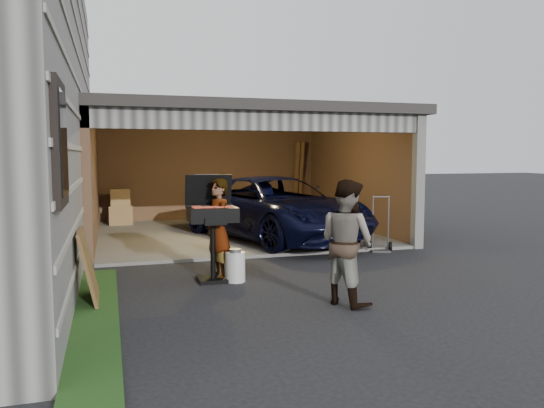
{
  "coord_description": "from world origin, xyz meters",
  "views": [
    {
      "loc": [
        -2.06,
        -5.79,
        1.91
      ],
      "look_at": [
        0.31,
        1.94,
        1.15
      ],
      "focal_mm": 35.0,
      "sensor_mm": 36.0,
      "label": 1
    }
  ],
  "objects_px": {
    "woman": "(218,229)",
    "plywood_panel": "(89,267)",
    "bbq_grill": "(212,218)",
    "minivan": "(276,211)",
    "propane_tank": "(235,267)",
    "man": "(347,242)",
    "hand_truck": "(381,241)"
  },
  "relations": [
    {
      "from": "bbq_grill",
      "to": "minivan",
      "type": "bearing_deg",
      "value": 57.68
    },
    {
      "from": "propane_tank",
      "to": "plywood_panel",
      "type": "xyz_separation_m",
      "value": [
        -2.05,
        -0.66,
        0.26
      ]
    },
    {
      "from": "bbq_grill",
      "to": "propane_tank",
      "type": "xyz_separation_m",
      "value": [
        0.31,
        -0.18,
        -0.73
      ]
    },
    {
      "from": "woman",
      "to": "propane_tank",
      "type": "height_order",
      "value": "woman"
    },
    {
      "from": "woman",
      "to": "hand_truck",
      "type": "bearing_deg",
      "value": 101.59
    },
    {
      "from": "minivan",
      "to": "man",
      "type": "height_order",
      "value": "man"
    },
    {
      "from": "minivan",
      "to": "bbq_grill",
      "type": "relative_size",
      "value": 3.07
    },
    {
      "from": "woman",
      "to": "propane_tank",
      "type": "xyz_separation_m",
      "value": [
        0.21,
        -0.24,
        -0.55
      ]
    },
    {
      "from": "propane_tank",
      "to": "hand_truck",
      "type": "relative_size",
      "value": 0.41
    },
    {
      "from": "minivan",
      "to": "propane_tank",
      "type": "relative_size",
      "value": 10.97
    },
    {
      "from": "woman",
      "to": "plywood_panel",
      "type": "height_order",
      "value": "woman"
    },
    {
      "from": "propane_tank",
      "to": "hand_truck",
      "type": "xyz_separation_m",
      "value": [
        3.32,
        1.61,
        -0.01
      ]
    },
    {
      "from": "woman",
      "to": "man",
      "type": "distance_m",
      "value": 2.22
    },
    {
      "from": "woman",
      "to": "man",
      "type": "xyz_separation_m",
      "value": [
        1.3,
        -1.8,
        0.02
      ]
    },
    {
      "from": "minivan",
      "to": "woman",
      "type": "xyz_separation_m",
      "value": [
        -1.9,
        -3.1,
        0.09
      ]
    },
    {
      "from": "woman",
      "to": "propane_tank",
      "type": "relative_size",
      "value": 3.46
    },
    {
      "from": "bbq_grill",
      "to": "propane_tank",
      "type": "height_order",
      "value": "bbq_grill"
    },
    {
      "from": "minivan",
      "to": "man",
      "type": "xyz_separation_m",
      "value": [
        -0.6,
        -4.91,
        0.12
      ]
    },
    {
      "from": "propane_tank",
      "to": "minivan",
      "type": "bearing_deg",
      "value": 63.19
    },
    {
      "from": "woman",
      "to": "hand_truck",
      "type": "height_order",
      "value": "woman"
    },
    {
      "from": "minivan",
      "to": "plywood_panel",
      "type": "height_order",
      "value": "minivan"
    },
    {
      "from": "woman",
      "to": "minivan",
      "type": "bearing_deg",
      "value": 138.86
    },
    {
      "from": "man",
      "to": "propane_tank",
      "type": "height_order",
      "value": "man"
    },
    {
      "from": "man",
      "to": "propane_tank",
      "type": "relative_size",
      "value": 3.57
    },
    {
      "from": "man",
      "to": "propane_tank",
      "type": "xyz_separation_m",
      "value": [
        -1.09,
        1.56,
        -0.57
      ]
    },
    {
      "from": "propane_tank",
      "to": "woman",
      "type": "bearing_deg",
      "value": 131.37
    },
    {
      "from": "propane_tank",
      "to": "hand_truck",
      "type": "bearing_deg",
      "value": 25.91
    },
    {
      "from": "man",
      "to": "hand_truck",
      "type": "bearing_deg",
      "value": -58.79
    },
    {
      "from": "woman",
      "to": "propane_tank",
      "type": "distance_m",
      "value": 0.64
    },
    {
      "from": "plywood_panel",
      "to": "propane_tank",
      "type": "bearing_deg",
      "value": 17.77
    },
    {
      "from": "woman",
      "to": "bbq_grill",
      "type": "distance_m",
      "value": 0.21
    },
    {
      "from": "plywood_panel",
      "to": "bbq_grill",
      "type": "bearing_deg",
      "value": 25.77
    }
  ]
}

